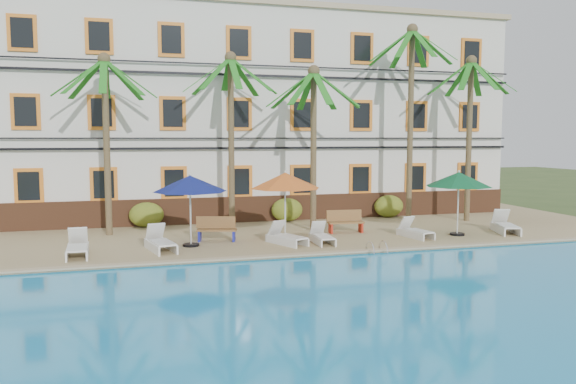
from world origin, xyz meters
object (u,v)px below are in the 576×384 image
object	(u,v)px
umbrella_red	(285,181)
palm_c	(314,124)
lounger_e	(415,231)
bench_left	(217,229)
bench_right	(345,221)
palm_d	(411,98)
lounger_d	(322,236)
palm_e	(470,116)
lounger_a	(78,247)
palm_b	(231,116)
lounger_c	(286,237)
umbrella_green	(459,180)
pool_ladder	(377,251)
lounger_f	(505,225)
palm_a	(106,118)
umbrella_blue	(190,184)
lounger_b	(160,242)

from	to	relation	value
umbrella_red	palm_c	bearing A→B (deg)	49.46
lounger_e	bench_left	distance (m)	7.76
bench_left	bench_right	world-z (taller)	same
palm_c	bench_right	distance (m)	4.25
palm_d	bench_left	world-z (taller)	palm_d
lounger_e	lounger_d	bearing A→B (deg)	-177.23
palm_e	lounger_a	distance (m)	18.04
palm_b	palm_e	size ratio (longest dim) A/B	0.98
palm_d	palm_e	size ratio (longest dim) A/B	1.17
palm_c	lounger_c	bearing A→B (deg)	-125.77
lounger_d	bench_right	world-z (taller)	bench_right
umbrella_green	pool_ladder	size ratio (longest dim) A/B	3.54
lounger_f	palm_a	bearing A→B (deg)	166.34
lounger_c	palm_d	bearing A→B (deg)	27.26
umbrella_blue	lounger_f	world-z (taller)	umbrella_blue
palm_a	lounger_a	world-z (taller)	palm_a
palm_c	palm_e	world-z (taller)	palm_e
umbrella_red	lounger_b	xyz separation A→B (m)	(-4.66, -0.53, -2.01)
umbrella_blue	umbrella_green	bearing A→B (deg)	-2.95
palm_d	umbrella_blue	world-z (taller)	palm_d
umbrella_blue	lounger_c	distance (m)	4.01
lounger_e	palm_d	bearing A→B (deg)	66.10
lounger_a	lounger_f	size ratio (longest dim) A/B	0.92
lounger_d	pool_ladder	size ratio (longest dim) A/B	2.24
palm_c	umbrella_green	bearing A→B (deg)	-26.94
palm_c	lounger_d	xyz separation A→B (m)	(-0.59, -2.85, -4.23)
umbrella_green	pool_ladder	xyz separation A→B (m)	(-4.51, -2.16, -2.24)
umbrella_red	lounger_e	xyz separation A→B (m)	(5.16, -0.55, -2.04)
palm_b	pool_ladder	size ratio (longest dim) A/B	10.16
umbrella_red	lounger_f	bearing A→B (deg)	-3.48
umbrella_red	palm_b	bearing A→B (deg)	111.48
lounger_b	palm_b	bearing A→B (deg)	51.81
umbrella_green	lounger_d	xyz separation A→B (m)	(-5.84, -0.18, -1.99)
bench_right	lounger_f	bearing A→B (deg)	-16.07
lounger_d	lounger_a	bearing A→B (deg)	179.82
lounger_f	bench_left	bearing A→B (deg)	173.44
lounger_a	pool_ladder	distance (m)	10.10
pool_ladder	bench_right	bearing A→B (deg)	84.41
palm_b	palm_d	xyz separation A→B (m)	(8.14, -0.63, 0.84)
palm_a	lounger_b	bearing A→B (deg)	-64.26
palm_c	lounger_a	bearing A→B (deg)	-162.86
lounger_d	palm_c	bearing A→B (deg)	78.31
lounger_c	palm_c	bearing A→B (deg)	54.23
umbrella_green	lounger_e	distance (m)	2.75
umbrella_blue	lounger_b	world-z (taller)	umbrella_blue
palm_c	umbrella_green	distance (m)	6.30
lounger_f	palm_c	bearing A→B (deg)	160.33
lounger_b	lounger_e	world-z (taller)	lounger_b
palm_c	lounger_f	world-z (taller)	palm_c
lounger_c	palm_e	bearing A→B (deg)	19.06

